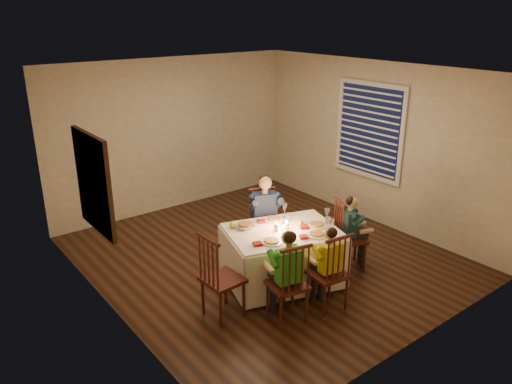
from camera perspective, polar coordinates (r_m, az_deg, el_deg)
ground at (r=7.20m, az=0.96°, el=-7.34°), size 5.00×5.00×0.00m
wall_left at (r=5.65m, az=-17.07°, el=-1.79°), size 0.02×5.00×2.60m
wall_right at (r=8.25m, az=13.38°, el=5.40°), size 0.02×5.00×2.60m
wall_back at (r=8.72m, az=-9.37°, el=6.48°), size 4.50×0.02×2.60m
ceiling at (r=6.43m, az=1.10°, el=13.68°), size 5.00×5.00×0.00m
dining_table at (r=6.36m, az=3.04°, el=-6.09°), size 1.63×1.37×0.70m
chair_adult at (r=7.20m, az=1.01°, el=-7.34°), size 0.53×0.52×0.99m
chair_near_left at (r=5.90m, az=3.50°, el=-14.20°), size 0.48×0.46×0.99m
chair_near_right at (r=6.15m, az=8.00°, el=-12.83°), size 0.45×0.43×0.99m
chair_end at (r=7.04m, az=10.47°, el=-8.41°), size 0.53×0.54×0.99m
chair_extra at (r=5.97m, az=-3.73°, el=-13.77°), size 0.43×0.44×1.04m
adult at (r=7.20m, az=1.01°, el=-7.34°), size 0.56×0.54×1.21m
child_green at (r=5.90m, az=3.50°, el=-14.20°), size 0.44×0.41×1.11m
child_yellow at (r=6.15m, az=8.00°, el=-12.83°), size 0.37×0.35×1.04m
child_teal at (r=7.04m, az=10.47°, el=-8.41°), size 0.42×0.43×1.03m
setting_adult at (r=6.54m, az=2.08°, el=-3.18°), size 0.32×0.32×0.02m
setting_green at (r=5.94m, az=1.80°, el=-5.71°), size 0.32×0.32×0.02m
setting_yellow at (r=6.15m, az=6.97°, el=-4.89°), size 0.32×0.32×0.02m
setting_teal at (r=6.42m, az=6.95°, el=-3.79°), size 0.32×0.32×0.02m
candle_left at (r=6.21m, az=2.34°, el=-4.08°), size 0.06×0.06×0.10m
candle_right at (r=6.27m, az=3.52°, el=-3.89°), size 0.06×0.06×0.10m
squash at (r=6.31m, az=-2.68°, el=-3.74°), size 0.09×0.09×0.09m
orange_fruit at (r=6.39m, az=5.09°, el=-3.52°), size 0.08×0.08×0.08m
serving_bowl at (r=6.30m, az=-1.18°, el=-3.94°), size 0.31×0.31×0.06m
wall_mirror at (r=5.86m, az=-18.05°, el=0.98°), size 0.06×0.95×1.15m
window_blinds at (r=8.23m, az=12.76°, el=6.86°), size 0.07×1.34×1.54m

